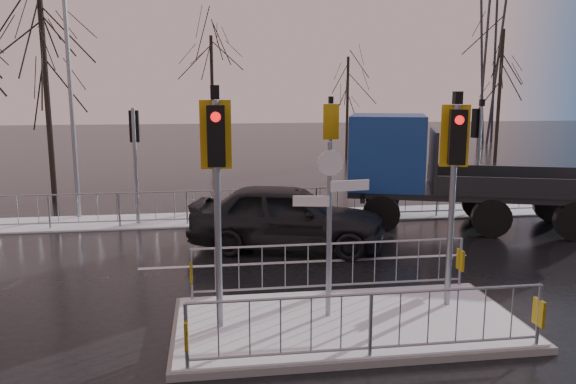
{
  "coord_description": "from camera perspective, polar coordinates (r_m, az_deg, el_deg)",
  "views": [
    {
      "loc": [
        -2.34,
        -8.97,
        4.08
      ],
      "look_at": [
        -0.56,
        3.37,
        1.8
      ],
      "focal_mm": 35.0,
      "sensor_mm": 36.0,
      "label": 1
    }
  ],
  "objects": [
    {
      "name": "ground",
      "position": [
        10.13,
        6.02,
        -13.46
      ],
      "size": [
        120.0,
        120.0,
        0.0
      ],
      "primitive_type": "plane",
      "color": "black",
      "rests_on": "ground"
    },
    {
      "name": "snow_verge",
      "position": [
        18.18,
        -0.62,
        -2.53
      ],
      "size": [
        30.0,
        2.0,
        0.04
      ],
      "primitive_type": "cube",
      "color": "white",
      "rests_on": "ground"
    },
    {
      "name": "lane_markings",
      "position": [
        9.83,
        6.51,
        -14.21
      ],
      "size": [
        8.0,
        11.38,
        0.01
      ],
      "color": "silver",
      "rests_on": "ground"
    },
    {
      "name": "traffic_island",
      "position": [
        9.98,
        5.98,
        -11.39
      ],
      "size": [
        6.0,
        3.04,
        4.15
      ],
      "color": "slate",
      "rests_on": "ground"
    },
    {
      "name": "far_kerb_fixtures",
      "position": [
        17.53,
        0.55,
        0.32
      ],
      "size": [
        18.0,
        0.65,
        3.83
      ],
      "color": "gray",
      "rests_on": "ground"
    },
    {
      "name": "car_far_lane",
      "position": [
        14.5,
        -0.08,
        -2.48
      ],
      "size": [
        5.36,
        3.24,
        1.71
      ],
      "primitive_type": "imported",
      "rotation": [
        0.0,
        0.0,
        1.31
      ],
      "color": "black",
      "rests_on": "ground"
    },
    {
      "name": "flatbed_truck",
      "position": [
        17.39,
        13.37,
        2.46
      ],
      "size": [
        7.64,
        4.75,
        3.33
      ],
      "color": "black",
      "rests_on": "ground"
    },
    {
      "name": "tree_near_b",
      "position": [
        22.23,
        -23.53,
        12.29
      ],
      "size": [
        4.0,
        4.0,
        7.55
      ],
      "color": "black",
      "rests_on": "ground"
    },
    {
      "name": "tree_far_a",
      "position": [
        30.98,
        -7.74,
        11.66
      ],
      "size": [
        3.75,
        3.75,
        7.08
      ],
      "color": "black",
      "rests_on": "ground"
    },
    {
      "name": "tree_far_b",
      "position": [
        34.0,
        6.09,
        10.49
      ],
      "size": [
        3.25,
        3.25,
        6.14
      ],
      "color": "black",
      "rests_on": "ground"
    },
    {
      "name": "tree_far_c",
      "position": [
        34.15,
        20.82,
        11.51
      ],
      "size": [
        4.0,
        4.0,
        7.55
      ],
      "color": "black",
      "rests_on": "ground"
    },
    {
      "name": "street_lamp_left",
      "position": [
        18.92,
        -21.1,
        10.94
      ],
      "size": [
        1.25,
        0.18,
        8.2
      ],
      "color": "gray",
      "rests_on": "ground"
    }
  ]
}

